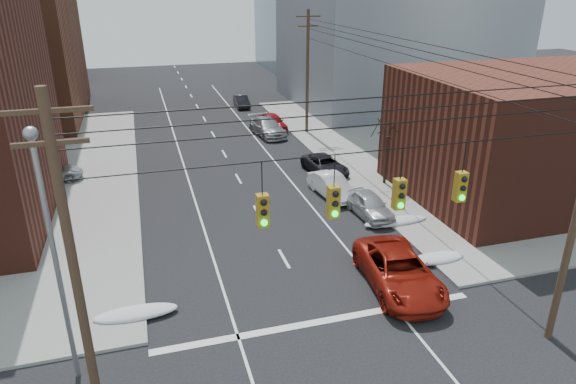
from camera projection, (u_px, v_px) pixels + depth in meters
sidewalk_ne at (523, 137)px, 46.74m from camera, size 40.00×40.00×0.15m
building_storefront at (534, 135)px, 33.14m from camera, size 16.00×12.00×8.00m
utility_pole_left at (75, 277)px, 14.03m from camera, size 2.20×0.28×11.00m
utility_pole_far at (307, 71)px, 45.94m from camera, size 2.20×0.28×11.00m
traffic_signals at (367, 196)px, 15.72m from camera, size 17.00×0.42×2.02m
street_light at (52, 240)px, 16.53m from camera, size 0.44×0.44×9.32m
bare_tree at (386, 153)px, 35.14m from camera, size 2.09×2.20×4.93m
snow_nw at (136, 313)px, 21.77m from camera, size 3.50×1.08×0.42m
snow_ne at (437, 258)px, 26.07m from camera, size 3.00×1.08×0.42m
snow_east_far at (396, 221)px, 30.06m from camera, size 4.00×1.08×0.42m
red_pickup at (399, 271)px, 23.71m from camera, size 3.44×6.41×1.71m
parked_car_a at (369, 205)px, 31.00m from camera, size 1.90×4.33×1.45m
parked_car_b at (332, 186)px, 33.85m from camera, size 2.11×4.59×1.46m
parked_car_c at (325, 165)px, 37.88m from camera, size 2.74×4.89×1.29m
parked_car_d at (267, 127)px, 47.18m from camera, size 2.89×5.61×1.56m
parked_car_e at (273, 122)px, 49.01m from camera, size 2.26×4.63×1.52m
parked_car_f at (242, 101)px, 57.76m from camera, size 1.50×3.99×1.30m
lot_car_a at (25, 181)px, 34.14m from camera, size 4.73×2.00×1.52m
lot_car_b at (49, 173)px, 35.96m from camera, size 4.65×2.62×1.23m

